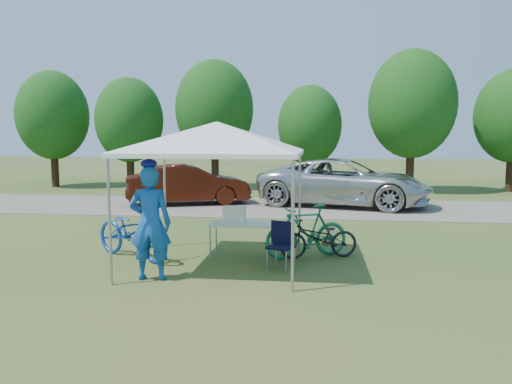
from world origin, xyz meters
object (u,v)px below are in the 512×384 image
at_px(cooler, 235,215).
at_px(bike_blue, 132,231).
at_px(cyclist, 150,223).
at_px(folding_chair, 281,241).
at_px(sedan, 188,184).
at_px(minivan, 344,182).
at_px(bike_dark, 319,238).
at_px(bike_green, 307,231).
at_px(folding_table, 252,225).

height_order(cooler, bike_blue, bike_blue).
bearing_deg(cyclist, bike_blue, -64.03).
height_order(folding_chair, bike_blue, bike_blue).
bearing_deg(sedan, minivan, -107.10).
height_order(cooler, cyclist, cyclist).
distance_m(cyclist, minivan, 10.46).
bearing_deg(bike_dark, bike_green, -114.89).
bearing_deg(cooler, sedan, 111.31).
bearing_deg(sedan, bike_green, -169.80).
distance_m(folding_table, bike_dark, 1.37).
bearing_deg(sedan, folding_chair, -174.84).
bearing_deg(bike_blue, cooler, -47.79).
xyz_separation_m(folding_table, bike_blue, (-2.39, -0.39, -0.11)).
bearing_deg(cyclist, sedan, -84.82).
distance_m(minivan, sedan, 5.61).
distance_m(folding_table, folding_chair, 0.99).
xyz_separation_m(folding_table, sedan, (-3.35, 7.64, 0.08)).
bearing_deg(bike_dark, folding_chair, -58.46).
relative_size(folding_chair, minivan, 0.14).
bearing_deg(folding_chair, sedan, 136.89).
relative_size(cyclist, bike_green, 1.09).
xyz_separation_m(folding_table, bike_dark, (1.35, 0.07, -0.24)).
bearing_deg(minivan, folding_chair, -176.56).
xyz_separation_m(bike_green, bike_dark, (0.25, -0.03, -0.12)).
relative_size(bike_blue, sedan, 0.48).
bearing_deg(minivan, cooler, 175.70).
relative_size(cooler, bike_blue, 0.22).
bearing_deg(minivan, sedan, 107.12).
bearing_deg(bike_dark, cyclist, -74.47).
distance_m(folding_table, cooler, 0.42).
height_order(folding_table, minivan, minivan).
bearing_deg(cooler, minivan, 71.80).
xyz_separation_m(folding_chair, minivan, (1.61, 8.70, 0.35)).
bearing_deg(folding_table, bike_dark, 2.86).
xyz_separation_m(cooler, sedan, (-2.98, 7.64, -0.13)).
bearing_deg(sedan, bike_dark, -168.52).
xyz_separation_m(folding_chair, cooler, (-1.01, 0.74, 0.36)).
bearing_deg(sedan, cooler, -179.01).
distance_m(cooler, bike_dark, 1.77).
bearing_deg(folding_chair, minivan, 100.95).
xyz_separation_m(cooler, bike_green, (1.46, 0.10, -0.33)).
bearing_deg(bike_dark, bike_blue, -100.27).
distance_m(cooler, bike_green, 1.50).
height_order(bike_dark, sedan, sedan).
bearing_deg(sedan, folding_table, -176.67).
distance_m(cyclist, bike_blue, 1.69).
bearing_deg(minivan, bike_blue, 164.86).
relative_size(folding_table, sedan, 0.39).
bearing_deg(folding_table, bike_blue, -170.61).
distance_m(bike_blue, bike_dark, 3.77).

